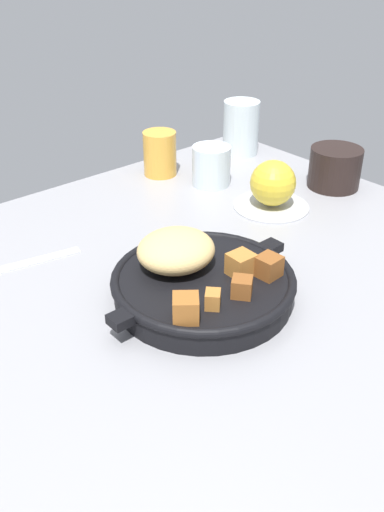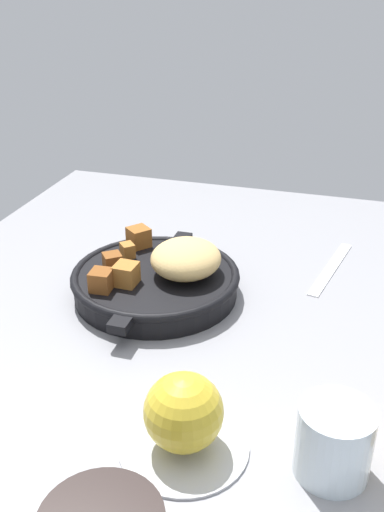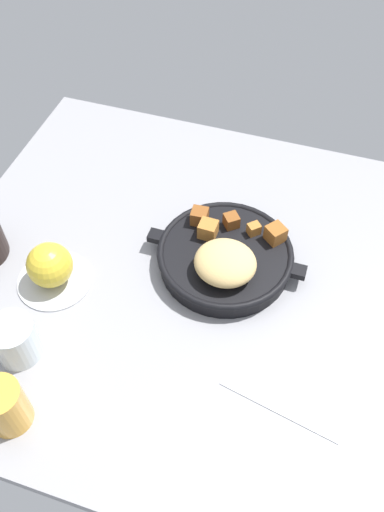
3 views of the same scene
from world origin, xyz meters
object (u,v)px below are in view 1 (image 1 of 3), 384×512
Objects in this scene: cast_iron_skillet at (200,279)px; juice_glass_amber at (160,153)px; red_apple at (273,183)px; water_glass_tall at (241,128)px; butter_knife at (16,265)px; coffee_mug_dark at (335,168)px; water_glass_short at (211,166)px.

cast_iron_skillet is 3.38× the size of juice_glass_amber.
cast_iron_skillet is 3.65× the size of red_apple.
water_glass_tall reaches higher than red_apple.
red_apple reaches higher than butter_knife.
water_glass_tall reaches higher than juice_glass_amber.
cast_iron_skillet is at bearing -155.92° from red_apple.
cast_iron_skillet is 51.99cm from water_glass_tall.
butter_knife is 37.67cm from juice_glass_amber.
coffee_mug_dark is (54.94, -11.79, 3.35)cm from butter_knife.
juice_glass_amber is (-4.01, 9.59, 0.53)cm from water_glass_short.
red_apple is at bearing -85.34° from water_glass_short.
butter_knife is at bearing 167.88° from coffee_mug_dark.
juice_glass_amber is at bearing 174.49° from water_glass_tall.
butter_knife is (-40.35, 10.37, -4.15)cm from red_apple.
cast_iron_skillet is 3.01× the size of coffee_mug_dark.
coffee_mug_dark reaches higher than butter_knife.
butter_knife is 2.00× the size of coffee_mug_dark.
butter_knife is at bearing -175.41° from water_glass_short.
water_glass_tall reaches higher than butter_knife.
red_apple and juice_glass_amber have the same top height.
water_glass_tall reaches higher than cast_iron_skillet.
cast_iron_skillet is 35.54cm from water_glass_short.
cast_iron_skillet is at bearing -134.81° from water_glass_short.
coffee_mug_dark is at bearing 14.13° from cast_iron_skillet.
butter_knife is at bearing 165.59° from red_apple.
coffee_mug_dark is 1.29× the size of water_glass_short.
red_apple is 13.59cm from water_glass_short.
juice_glass_amber reaches higher than water_glass_short.
water_glass_short reaches higher than butter_knife.
coffee_mug_dark is 1.12× the size of juice_glass_amber.
cast_iron_skillet is at bearing -165.87° from coffee_mug_dark.
juice_glass_amber is (35.24, 12.74, 3.86)cm from butter_knife.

